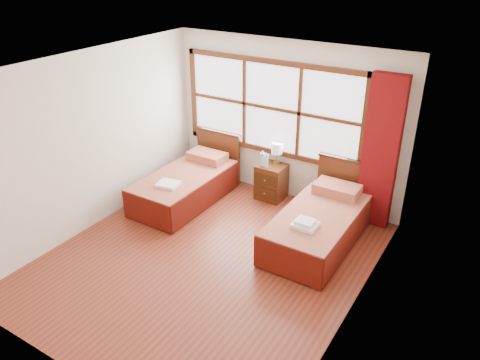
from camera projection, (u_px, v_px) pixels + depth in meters
The scene contains 15 objects.
floor at pixel (207, 259), 6.39m from camera, with size 4.50×4.50×0.00m, color maroon.
ceiling at pixel (200, 69), 5.22m from camera, with size 4.50×4.50×0.00m, color white.
wall_back at pixel (286, 122), 7.51m from camera, with size 4.00×4.00×0.00m, color silver.
wall_left at pixel (91, 142), 6.74m from camera, with size 4.50×4.50×0.00m, color silver.
wall_right at pixel (360, 218), 4.86m from camera, with size 4.50×4.50×0.00m, color silver.
window at pixel (271, 108), 7.51m from camera, with size 3.16×0.06×1.56m.
curtain at pixel (381, 153), 6.71m from camera, with size 0.50×0.16×2.30m, color maroon.
bed_left at pixel (187, 184), 7.76m from camera, with size 0.96×1.98×0.93m.
bed_right at pixel (319, 224), 6.64m from camera, with size 0.98×2.00×0.95m.
nightstand at pixel (271, 182), 7.81m from camera, with size 0.45×0.45×0.61m.
towels_left at pixel (168, 184), 7.25m from camera, with size 0.37×0.33×0.05m.
towels_right at pixel (305, 224), 6.17m from camera, with size 0.32×0.28×0.10m.
lamp at pixel (277, 149), 7.65m from camera, with size 0.18×0.18×0.35m.
bottle_near at pixel (262, 159), 7.62m from camera, with size 0.07×0.07×0.26m.
bottle_far at pixel (266, 161), 7.57m from camera, with size 0.06×0.06×0.25m.
Camera 1 is at (3.13, -4.20, 3.84)m, focal length 35.00 mm.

